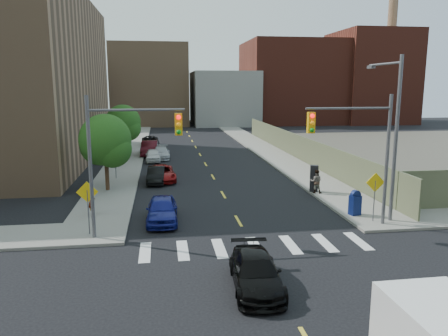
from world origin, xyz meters
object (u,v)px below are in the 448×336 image
object	(u,v)px
parked_car_red	(161,173)
parked_car_white	(153,155)
parked_car_black	(156,175)
mailbox	(355,203)
pedestrian_west	(92,201)
parked_car_blue	(162,210)
payphone	(314,178)
pedestrian_east	(316,181)
parked_car_silver	(161,153)
parked_car_grey	(150,141)
black_sedan	(256,272)
parked_car_maroon	(149,148)

from	to	relation	value
parked_car_red	parked_car_white	size ratio (longest dim) A/B	1.21
parked_car_black	parked_car_red	xyz separation A→B (m)	(0.40, 0.67, 0.00)
mailbox	pedestrian_west	distance (m)	15.01
pedestrian_west	parked_car_blue	bearing A→B (deg)	-128.49
payphone	pedestrian_east	world-z (taller)	payphone
parked_car_red	payphone	distance (m)	11.94
pedestrian_east	parked_car_black	bearing A→B (deg)	-7.15
parked_car_black	parked_car_red	size ratio (longest dim) A/B	0.84
parked_car_silver	pedestrian_east	bearing A→B (deg)	-57.83
parked_car_grey	parked_car_white	bearing A→B (deg)	-90.11
payphone	parked_car_grey	bearing A→B (deg)	131.18
black_sedan	mailbox	distance (m)	10.90
parked_car_blue	pedestrian_west	size ratio (longest dim) A/B	2.57
black_sedan	pedestrian_east	world-z (taller)	pedestrian_east
parked_car_white	parked_car_silver	bearing A→B (deg)	61.40
parked_car_white	parked_car_blue	bearing A→B (deg)	-89.14
parked_car_maroon	parked_car_white	bearing A→B (deg)	-81.41
parked_car_black	parked_car_grey	world-z (taller)	parked_car_grey
parked_car_maroon	payphone	xyz separation A→B (m)	(11.74, -18.73, 0.29)
parked_car_silver	payphone	xyz separation A→B (m)	(10.50, -16.37, 0.46)
pedestrian_west	parked_car_white	bearing A→B (deg)	-27.75
parked_car_blue	pedestrian_west	distance (m)	4.23
parked_car_blue	pedestrian_west	bearing A→B (deg)	160.95
parked_car_black	parked_car_white	world-z (taller)	parked_car_white
parked_car_silver	parked_car_white	distance (m)	1.74
payphone	pedestrian_east	bearing A→B (deg)	-73.16
parked_car_black	payphone	xyz separation A→B (m)	(10.90, -5.00, 0.46)
parked_car_black	parked_car_red	world-z (taller)	parked_car_red
parked_car_white	pedestrian_east	size ratio (longest dim) A/B	2.27
parked_car_black	mailbox	xyz separation A→B (m)	(11.30, -10.73, 0.24)
parked_car_red	pedestrian_east	distance (m)	12.16
payphone	pedestrian_east	size ratio (longest dim) A/B	1.15
parked_car_red	parked_car_black	bearing A→B (deg)	-125.11
parked_car_maroon	black_sedan	distance (m)	32.69
parked_car_silver	parked_car_maroon	size ratio (longest dim) A/B	0.89
parked_car_red	parked_car_grey	world-z (taller)	parked_car_grey
parked_car_white	parked_car_grey	xyz separation A→B (m)	(-0.51, 11.27, -0.00)
parked_car_grey	mailbox	bearing A→B (deg)	-71.70
parked_car_grey	pedestrian_east	distance (m)	29.06
parked_car_black	pedestrian_east	bearing A→B (deg)	-23.67
parked_car_grey	payphone	size ratio (longest dim) A/B	2.42
black_sedan	payphone	distance (m)	15.38
parked_car_blue	pedestrian_east	size ratio (longest dim) A/B	2.58
parked_car_red	parked_car_white	xyz separation A→B (m)	(-0.79, 9.15, 0.01)
pedestrian_west	pedestrian_east	xyz separation A→B (m)	(14.45, 3.10, -0.00)
black_sedan	pedestrian_west	size ratio (longest dim) A/B	2.65
parked_car_silver	mailbox	xyz separation A→B (m)	(10.90, -22.10, 0.23)
mailbox	parked_car_grey	bearing A→B (deg)	97.13
parked_car_maroon	mailbox	bearing A→B (deg)	-61.47
parked_car_white	pedestrian_west	distance (m)	18.65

